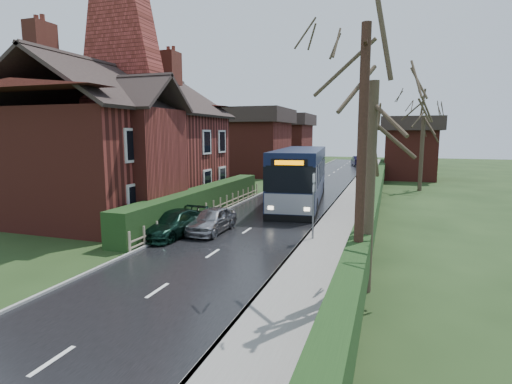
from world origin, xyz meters
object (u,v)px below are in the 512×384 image
(bus, at_px, (300,177))
(car_green, at_px, (174,224))
(brick_house, at_px, (127,140))
(bus_stop_sign, at_px, (314,197))
(telegraph_pole, at_px, (361,168))
(car_silver, at_px, (212,220))

(bus, bearing_deg, car_green, -115.93)
(brick_house, relative_size, bus_stop_sign, 4.78)
(brick_house, height_order, bus, brick_house)
(telegraph_pole, bearing_deg, car_silver, 138.38)
(car_green, bearing_deg, telegraph_pole, -24.99)
(car_silver, distance_m, bus_stop_sign, 5.13)
(bus, bearing_deg, telegraph_pole, -78.65)
(bus, distance_m, telegraph_pole, 16.42)
(brick_house, distance_m, car_silver, 8.90)
(brick_house, xyz_separation_m, bus_stop_sign, (12.17, -3.68, -2.36))
(telegraph_pole, bearing_deg, bus, 106.61)
(car_silver, relative_size, telegraph_pole, 0.48)
(car_silver, distance_m, telegraph_pole, 10.11)
(car_silver, bearing_deg, telegraph_pole, -40.05)
(bus, relative_size, car_silver, 3.49)
(car_green, bearing_deg, bus, 75.54)
(bus, distance_m, car_green, 11.21)
(bus, bearing_deg, brick_house, -155.45)
(brick_house, height_order, car_silver, brick_house)
(bus, xyz_separation_m, car_silver, (-2.30, -9.31, -1.24))
(bus, bearing_deg, bus_stop_sign, -80.91)
(car_silver, height_order, telegraph_pole, telegraph_pole)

